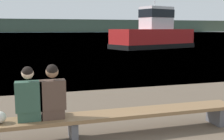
{
  "coord_description": "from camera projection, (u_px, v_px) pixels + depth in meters",
  "views": [
    {
      "loc": [
        -1.46,
        -1.98,
        1.99
      ],
      "look_at": [
        0.89,
        5.87,
        0.79
      ],
      "focal_mm": 45.0,
      "sensor_mm": 36.0,
      "label": 1
    }
  ],
  "objects": [
    {
      "name": "water_surface",
      "position": [
        31.0,
        33.0,
        122.75
      ],
      "size": [
        240.0,
        240.0,
        0.0
      ],
      "primitive_type": "plane",
      "color": "#5684A3",
      "rests_on": "ground"
    },
    {
      "name": "far_shoreline",
      "position": [
        30.0,
        26.0,
        173.79
      ],
      "size": [
        600.0,
        12.0,
        7.94
      ],
      "primitive_type": "cube",
      "color": "#384233",
      "rests_on": "ground"
    },
    {
      "name": "bench_main",
      "position": [
        73.0,
        121.0,
        5.03
      ],
      "size": [
        6.61,
        0.55,
        0.44
      ],
      "color": "brown",
      "rests_on": "ground"
    },
    {
      "name": "person_left",
      "position": [
        29.0,
        98.0,
        4.76
      ],
      "size": [
        0.44,
        0.43,
        0.94
      ],
      "color": "#2D4C3D",
      "rests_on": "bench_main"
    },
    {
      "name": "person_right",
      "position": [
        53.0,
        95.0,
        4.87
      ],
      "size": [
        0.44,
        0.43,
        0.96
      ],
      "color": "#4C382D",
      "rests_on": "bench_main"
    },
    {
      "name": "tugboat_red",
      "position": [
        154.0,
        35.0,
        29.25
      ],
      "size": [
        9.75,
        6.12,
        7.09
      ],
      "rotation": [
        0.0,
        0.0,
        1.89
      ],
      "color": "#A81919",
      "rests_on": "water_surface"
    }
  ]
}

